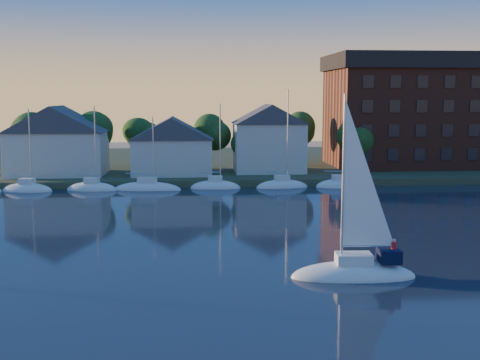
{
  "coord_description": "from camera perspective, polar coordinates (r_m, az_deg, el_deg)",
  "views": [
    {
      "loc": [
        -3.25,
        -28.05,
        12.05
      ],
      "look_at": [
        0.8,
        22.0,
        4.98
      ],
      "focal_mm": 45.0,
      "sensor_mm": 36.0,
      "label": 1
    }
  ],
  "objects": [
    {
      "name": "tree_line",
      "position": [
        91.33,
        -1.33,
        4.96
      ],
      "size": [
        93.4,
        5.4,
        8.9
      ],
      "color": "#332017",
      "rests_on": "shoreline_land"
    },
    {
      "name": "condo_block",
      "position": [
        100.21,
        17.31,
        6.37
      ],
      "size": [
        31.0,
        17.0,
        17.4
      ],
      "color": "brown",
      "rests_on": "shoreline_land"
    },
    {
      "name": "moored_fleet",
      "position": [
        78.46,
        -10.97,
        -0.89
      ],
      "size": [
        63.5,
        2.4,
        12.05
      ],
      "color": "silver",
      "rests_on": "ground"
    },
    {
      "name": "ground",
      "position": [
        30.7,
        1.89,
        -15.1
      ],
      "size": [
        260.0,
        260.0,
        0.0
      ],
      "primitive_type": "plane",
      "color": "black",
      "rests_on": "ground"
    },
    {
      "name": "hero_sailboat",
      "position": [
        41.23,
        10.9,
        -8.31
      ],
      "size": [
        8.55,
        3.21,
        13.26
      ],
      "rotation": [
        0.0,
        0.0,
        3.08
      ],
      "color": "silver",
      "rests_on": "ground"
    },
    {
      "name": "clubhouse_west",
      "position": [
        88.28,
        -16.91,
        3.7
      ],
      "size": [
        13.65,
        9.45,
        9.64
      ],
      "color": "beige",
      "rests_on": "shoreline_land"
    },
    {
      "name": "clubhouse_east",
      "position": [
        87.98,
        2.74,
        4.07
      ],
      "size": [
        10.5,
        8.4,
        9.8
      ],
      "color": "beige",
      "rests_on": "shoreline_land"
    },
    {
      "name": "clubhouse_centre",
      "position": [
        85.37,
        -6.46,
        3.32
      ],
      "size": [
        11.55,
        8.4,
        8.08
      ],
      "color": "beige",
      "rests_on": "shoreline_land"
    },
    {
      "name": "shoreline_land",
      "position": [
        103.8,
        -2.8,
        1.34
      ],
      "size": [
        160.0,
        50.0,
        2.0
      ],
      "primitive_type": "cube",
      "color": "#364126",
      "rests_on": "ground"
    },
    {
      "name": "wooden_dock",
      "position": [
        81.02,
        -2.27,
        -0.54
      ],
      "size": [
        120.0,
        3.0,
        1.0
      ],
      "primitive_type": "cube",
      "color": "brown",
      "rests_on": "ground"
    }
  ]
}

